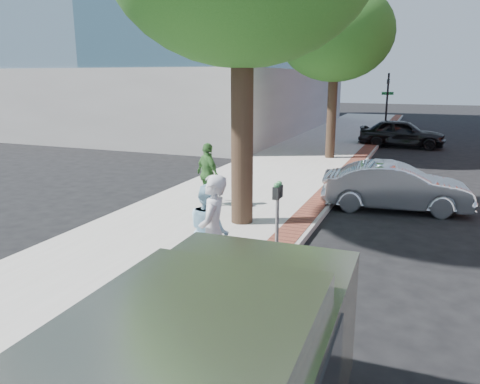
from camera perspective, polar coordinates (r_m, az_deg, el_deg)
The scene contains 13 objects.
ground at distance 9.55m, azimuth -0.64°, elevation -8.06°, with size 120.00×120.00×0.00m, color black.
sidewalk at distance 17.27m, azimuth 4.97°, elevation 2.13°, with size 5.00×60.00×0.15m, color #9E9991.
brick_strip at distance 16.76m, azimuth 12.18°, elevation 1.79°, with size 0.60×60.00×0.01m, color brown.
curb at distance 16.72m, azimuth 13.35°, elevation 1.42°, with size 0.10×60.00×0.15m, color gray.
office_base at distance 34.39m, azimuth -6.70°, elevation 11.14°, with size 18.20×22.20×4.00m, color gray.
signal_near at distance 30.31m, azimuth 17.50°, elevation 10.74°, with size 0.70×0.15×3.80m.
tree_far at distance 20.63m, azimuth 11.55°, elevation 18.40°, with size 4.80×4.80×7.14m.
parking_meter at distance 9.03m, azimuth 4.59°, elevation -1.34°, with size 0.12×0.32×1.47m.
person_gray at distance 7.61m, azimuth -3.31°, elevation -4.99°, with size 0.70×0.46×1.92m, color #B3B4B8.
person_officer at distance 8.16m, azimuth -3.77°, elevation -4.69°, with size 0.80×0.62×1.65m, color #8BBDD8.
person_green at distance 12.71m, azimuth -3.93°, elevation 2.18°, with size 1.00×0.42×1.70m, color #417E39.
sedan_silver at distance 13.46m, azimuth 18.42°, elevation 0.61°, with size 1.37×3.92×1.29m, color silver.
bg_car at distance 25.88m, azimuth 19.11°, elevation 6.80°, with size 1.72×4.28×1.46m, color black.
Camera 1 is at (3.41, -8.18, 3.56)m, focal length 35.00 mm.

